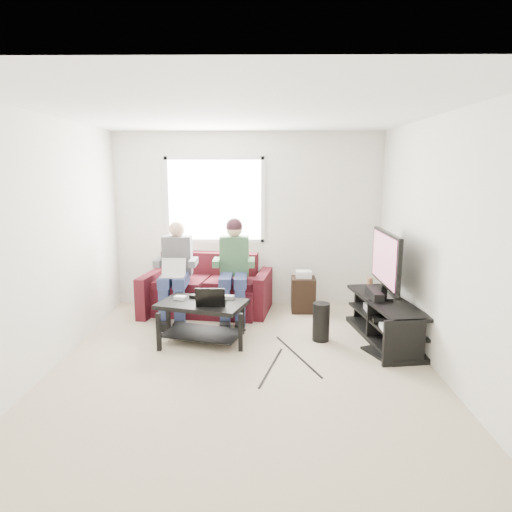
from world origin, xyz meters
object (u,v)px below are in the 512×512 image
at_px(end_table, 303,293).
at_px(sofa, 208,291).
at_px(coffee_table, 202,313).
at_px(tv, 386,261).
at_px(subwoofer, 321,322).
at_px(tv_stand, 385,322).

bearing_deg(end_table, sofa, -179.04).
bearing_deg(coffee_table, tv, 4.80).
height_order(coffee_table, end_table, end_table).
relative_size(sofa, coffee_table, 1.68).
xyz_separation_m(tv, end_table, (-0.89, 1.04, -0.70)).
xyz_separation_m(coffee_table, end_table, (1.32, 1.23, -0.10)).
distance_m(sofa, tv, 2.58).
bearing_deg(sofa, subwoofer, -37.16).
bearing_deg(sofa, tv, -24.10).
xyz_separation_m(tv_stand, tv, (-0.00, 0.10, 0.74)).
relative_size(sofa, end_table, 3.13).
bearing_deg(tv_stand, coffee_table, -177.79).
xyz_separation_m(sofa, tv, (2.28, -1.02, 0.66)).
xyz_separation_m(tv_stand, end_table, (-0.89, 1.14, 0.04)).
distance_m(tv, end_table, 1.54).
xyz_separation_m(tv, subwoofer, (-0.78, -0.12, -0.73)).
relative_size(tv, end_table, 1.81).
height_order(tv_stand, tv, tv).
bearing_deg(coffee_table, tv_stand, 2.21).
bearing_deg(sofa, end_table, 0.96).
height_order(sofa, tv, tv).
xyz_separation_m(coffee_table, tv, (2.21, 0.19, 0.60)).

